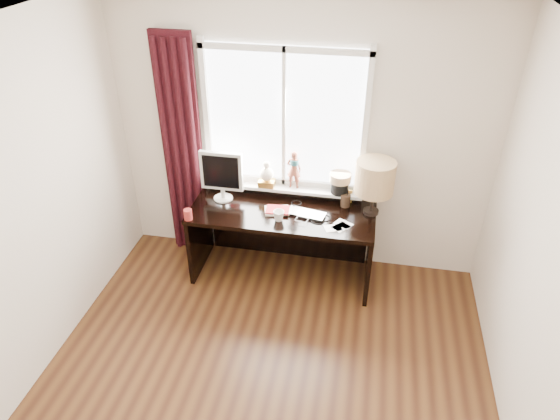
% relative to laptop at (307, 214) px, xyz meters
% --- Properties ---
extents(floor, '(3.50, 4.00, 0.00)m').
position_rel_laptop_xyz_m(floor, '(-0.13, -1.60, -0.76)').
color(floor, '#502F15').
rests_on(floor, ground).
extents(ceiling, '(3.50, 4.00, 0.00)m').
position_rel_laptop_xyz_m(ceiling, '(-0.13, -1.60, 1.84)').
color(ceiling, white).
rests_on(ceiling, wall_back).
extents(wall_back, '(3.50, 0.00, 2.60)m').
position_rel_laptop_xyz_m(wall_back, '(-0.13, 0.40, 0.54)').
color(wall_back, beige).
rests_on(wall_back, ground).
extents(laptop, '(0.39, 0.29, 0.03)m').
position_rel_laptop_xyz_m(laptop, '(0.00, 0.00, 0.00)').
color(laptop, silver).
rests_on(laptop, desk).
extents(mug, '(0.13, 0.12, 0.10)m').
position_rel_laptop_xyz_m(mug, '(-0.23, -0.13, 0.04)').
color(mug, white).
rests_on(mug, desk).
extents(red_cup, '(0.08, 0.08, 0.10)m').
position_rel_laptop_xyz_m(red_cup, '(-1.03, -0.27, 0.04)').
color(red_cup, maroon).
rests_on(red_cup, desk).
extents(window, '(1.52, 0.22, 1.40)m').
position_rel_laptop_xyz_m(window, '(-0.26, 0.36, 0.55)').
color(window, white).
rests_on(window, ground).
extents(curtain, '(0.38, 0.09, 2.25)m').
position_rel_laptop_xyz_m(curtain, '(-1.26, 0.31, 0.35)').
color(curtain, black).
rests_on(curtain, floor).
extents(desk, '(1.70, 0.70, 0.75)m').
position_rel_laptop_xyz_m(desk, '(-0.23, 0.13, -0.26)').
color(desk, black).
rests_on(desk, floor).
extents(monitor, '(0.40, 0.18, 0.49)m').
position_rel_laptop_xyz_m(monitor, '(-0.82, 0.13, 0.26)').
color(monitor, beige).
rests_on(monitor, desk).
extents(notebook_stack, '(0.25, 0.21, 0.03)m').
position_rel_laptop_xyz_m(notebook_stack, '(-0.27, 0.01, 0.00)').
color(notebook_stack, beige).
rests_on(notebook_stack, desk).
extents(brush_holder, '(0.09, 0.09, 0.25)m').
position_rel_laptop_xyz_m(brush_holder, '(0.33, 0.22, 0.05)').
color(brush_holder, black).
rests_on(brush_holder, desk).
extents(icon_frame, '(0.10, 0.03, 0.13)m').
position_rel_laptop_xyz_m(icon_frame, '(0.34, 0.30, 0.05)').
color(icon_frame, gold).
rests_on(icon_frame, desk).
extents(table_lamp, '(0.35, 0.35, 0.52)m').
position_rel_laptop_xyz_m(table_lamp, '(0.57, 0.15, 0.35)').
color(table_lamp, black).
rests_on(table_lamp, desk).
extents(loose_papers, '(0.26, 0.24, 0.00)m').
position_rel_laptop_xyz_m(loose_papers, '(0.31, -0.13, -0.01)').
color(loose_papers, white).
rests_on(loose_papers, desk).
extents(desk_cables, '(0.41, 0.39, 0.01)m').
position_rel_laptop_xyz_m(desk_cables, '(0.07, 0.01, -0.01)').
color(desk_cables, black).
rests_on(desk_cables, desk).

